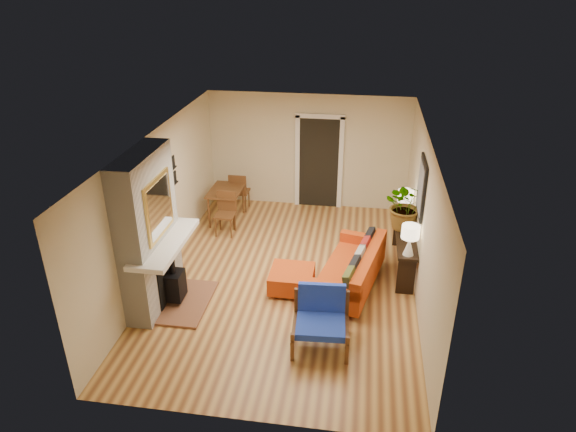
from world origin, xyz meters
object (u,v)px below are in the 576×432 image
(ottoman, at_px, (292,279))
(houseplant, at_px, (407,205))
(blue_chair, at_px, (321,315))
(console_table, at_px, (405,240))
(lamp_near, at_px, (410,237))
(sofa, at_px, (354,270))
(dining_table, at_px, (229,196))
(lamp_far, at_px, (405,200))

(ottoman, bearing_deg, houseplant, 32.63)
(blue_chair, height_order, houseplant, houseplant)
(console_table, relative_size, lamp_near, 3.43)
(ottoman, bearing_deg, sofa, 13.48)
(blue_chair, bearing_deg, houseplant, 62.57)
(blue_chair, xyz_separation_m, console_table, (1.31, 2.29, 0.11))
(sofa, height_order, houseplant, houseplant)
(dining_table, bearing_deg, console_table, -21.62)
(dining_table, xyz_separation_m, lamp_far, (3.65, -0.74, 0.48))
(blue_chair, bearing_deg, lamp_far, 66.40)
(sofa, distance_m, houseplant, 1.55)
(ottoman, xyz_separation_m, lamp_far, (1.92, 1.72, 0.85))
(console_table, relative_size, lamp_far, 3.43)
(sofa, height_order, ottoman, sofa)
(sofa, xyz_separation_m, console_table, (0.87, 0.76, 0.24))
(blue_chair, height_order, console_table, blue_chair)
(blue_chair, bearing_deg, lamp_near, 49.26)
(ottoman, xyz_separation_m, lamp_near, (1.92, 0.24, 0.85))
(ottoman, bearing_deg, blue_chair, -64.17)
(ottoman, relative_size, dining_table, 0.45)
(dining_table, bearing_deg, lamp_far, -11.50)
(dining_table, relative_size, console_table, 0.90)
(lamp_far, bearing_deg, blue_chair, -113.60)
(lamp_near, bearing_deg, dining_table, 148.73)
(houseplant, bearing_deg, sofa, -131.57)
(console_table, height_order, lamp_near, lamp_near)
(ottoman, distance_m, dining_table, 3.03)
(dining_table, height_order, console_table, dining_table)
(sofa, distance_m, dining_table, 3.55)
(dining_table, height_order, lamp_far, lamp_far)
(lamp_far, distance_m, houseplant, 0.51)
(lamp_near, xyz_separation_m, lamp_far, (0.00, 1.47, 0.00))
(dining_table, relative_size, houseplant, 1.80)
(sofa, distance_m, lamp_near, 1.13)
(sofa, bearing_deg, lamp_far, 59.22)
(sofa, distance_m, lamp_far, 1.85)
(lamp_far, bearing_deg, console_table, -90.00)
(ottoman, relative_size, lamp_far, 1.37)
(ottoman, xyz_separation_m, houseplant, (1.91, 1.23, 0.97))
(console_table, bearing_deg, houseplant, 92.70)
(ottoman, bearing_deg, console_table, 27.78)
(lamp_far, bearing_deg, sofa, -120.78)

